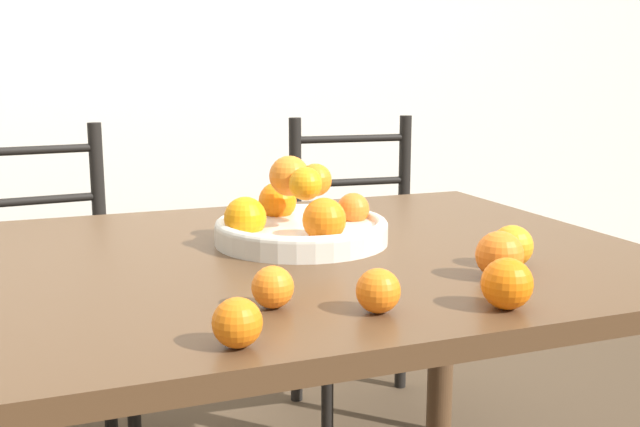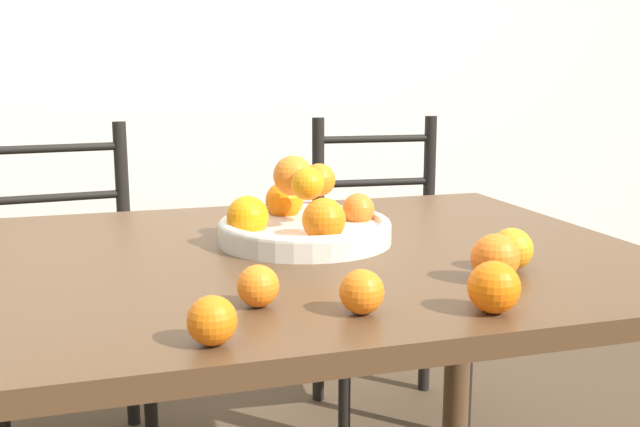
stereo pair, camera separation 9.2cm
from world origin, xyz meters
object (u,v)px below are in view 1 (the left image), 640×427
(orange_loose_0, at_px, (500,255))
(orange_loose_2, at_px, (512,246))
(orange_loose_3, at_px, (378,291))
(orange_loose_5, at_px, (507,284))
(fruit_bowl, at_px, (300,221))
(orange_loose_4, at_px, (237,323))
(chair_left, at_px, (42,311))
(orange_loose_1, at_px, (273,287))
(chair_right, at_px, (364,276))

(orange_loose_0, relative_size, orange_loose_2, 1.08)
(orange_loose_3, bearing_deg, orange_loose_5, -15.73)
(orange_loose_2, bearing_deg, orange_loose_3, -156.10)
(fruit_bowl, distance_m, orange_loose_2, 0.41)
(orange_loose_4, distance_m, orange_loose_5, 0.39)
(orange_loose_2, bearing_deg, chair_left, 125.60)
(orange_loose_1, bearing_deg, chair_left, 105.40)
(orange_loose_0, height_order, orange_loose_5, orange_loose_0)
(chair_left, distance_m, chair_right, 0.97)
(orange_loose_4, xyz_separation_m, orange_loose_5, (0.39, 0.01, 0.01))
(orange_loose_1, distance_m, chair_right, 1.36)
(orange_loose_1, height_order, chair_right, chair_right)
(orange_loose_5, bearing_deg, orange_loose_2, 53.18)
(orange_loose_2, xyz_separation_m, chair_left, (-0.76, 1.06, -0.36))
(orange_loose_0, height_order, orange_loose_4, orange_loose_0)
(fruit_bowl, relative_size, chair_right, 0.35)
(orange_loose_3, height_order, chair_right, chair_right)
(chair_right, bearing_deg, orange_loose_1, -115.47)
(orange_loose_0, xyz_separation_m, chair_right, (0.27, 1.12, -0.36))
(orange_loose_0, relative_size, orange_loose_3, 1.23)
(orange_loose_3, xyz_separation_m, orange_loose_4, (-0.22, -0.06, -0.00))
(orange_loose_4, bearing_deg, orange_loose_1, 56.68)
(chair_right, bearing_deg, orange_loose_5, -100.97)
(chair_right, bearing_deg, fruit_bowl, -117.76)
(orange_loose_0, bearing_deg, chair_left, 121.98)
(orange_loose_0, distance_m, orange_loose_2, 0.08)
(fruit_bowl, height_order, orange_loose_3, fruit_bowl)
(fruit_bowl, bearing_deg, orange_loose_0, -58.12)
(orange_loose_1, xyz_separation_m, orange_loose_3, (0.13, -0.07, 0.00))
(orange_loose_3, distance_m, chair_left, 1.33)
(orange_loose_1, bearing_deg, orange_loose_3, -29.15)
(orange_loose_3, relative_size, chair_right, 0.07)
(orange_loose_1, height_order, orange_loose_3, orange_loose_3)
(orange_loose_0, height_order, chair_right, chair_right)
(orange_loose_0, distance_m, orange_loose_3, 0.27)
(orange_loose_0, relative_size, orange_loose_1, 1.28)
(orange_loose_0, height_order, orange_loose_2, orange_loose_0)
(orange_loose_5, bearing_deg, chair_right, 74.41)
(orange_loose_4, bearing_deg, chair_left, 100.15)
(fruit_bowl, distance_m, orange_loose_3, 0.44)
(orange_loose_3, bearing_deg, orange_loose_4, -164.96)
(orange_loose_1, distance_m, orange_loose_5, 0.33)
(orange_loose_3, distance_m, chair_right, 1.36)
(fruit_bowl, relative_size, chair_left, 0.35)
(orange_loose_3, bearing_deg, orange_loose_0, 18.63)
(fruit_bowl, relative_size, orange_loose_0, 4.32)
(orange_loose_4, distance_m, chair_right, 1.51)
(orange_loose_3, distance_m, orange_loose_4, 0.22)
(orange_loose_2, bearing_deg, orange_loose_5, -126.82)
(fruit_bowl, bearing_deg, orange_loose_4, -117.26)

